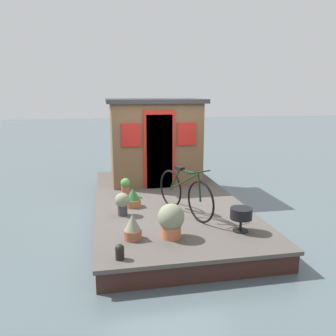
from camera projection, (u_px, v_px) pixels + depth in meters
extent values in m
plane|color=#4C5B60|center=(166.00, 215.00, 7.24)|extent=(60.00, 60.00, 0.00)
cube|color=#4C4742|center=(166.00, 200.00, 7.17)|extent=(5.59, 2.89, 0.06)
cube|color=#381E19|center=(166.00, 208.00, 7.21)|extent=(5.48, 2.84, 0.30)
cube|color=brown|center=(154.00, 142.00, 8.59)|extent=(1.67, 2.12, 1.94)
cube|color=#28282B|center=(154.00, 101.00, 8.37)|extent=(1.87, 2.32, 0.10)
cube|color=maroon|center=(159.00, 152.00, 7.79)|extent=(0.04, 0.60, 1.70)
cube|color=red|center=(160.00, 150.00, 7.78)|extent=(0.03, 0.72, 1.80)
cube|color=red|center=(187.00, 134.00, 7.82)|extent=(0.03, 0.44, 0.52)
cube|color=red|center=(131.00, 135.00, 7.59)|extent=(0.03, 0.44, 0.52)
torus|color=black|center=(200.00, 202.00, 5.78)|extent=(0.69, 0.30, 0.73)
torus|color=black|center=(170.00, 189.00, 6.56)|extent=(0.69, 0.30, 0.73)
cylinder|color=black|center=(183.00, 182.00, 6.15)|extent=(0.85, 0.36, 0.50)
cylinder|color=black|center=(189.00, 172.00, 5.98)|extent=(0.55, 0.24, 0.07)
cylinder|color=black|center=(175.00, 179.00, 6.39)|extent=(0.32, 0.15, 0.45)
cylinder|color=black|center=(199.00, 188.00, 5.76)|extent=(0.12, 0.07, 0.47)
cube|color=black|center=(179.00, 168.00, 6.21)|extent=(0.22, 0.17, 0.06)
cylinder|color=black|center=(198.00, 172.00, 5.73)|extent=(0.20, 0.47, 0.02)
cylinder|color=#B2603D|center=(133.00, 203.00, 6.64)|extent=(0.31, 0.31, 0.14)
cone|color=#2D602D|center=(133.00, 194.00, 6.60)|extent=(0.28, 0.28, 0.23)
cylinder|color=#38383D|center=(123.00, 210.00, 6.16)|extent=(0.17, 0.17, 0.19)
sphere|color=gray|center=(122.00, 200.00, 6.12)|extent=(0.27, 0.27, 0.27)
cylinder|color=#935138|center=(126.00, 191.00, 7.26)|extent=(0.18, 0.18, 0.24)
sphere|color=#4C8942|center=(125.00, 183.00, 7.22)|extent=(0.20, 0.20, 0.20)
cylinder|color=#935138|center=(133.00, 234.00, 5.15)|extent=(0.27, 0.27, 0.15)
cone|color=gray|center=(133.00, 222.00, 5.10)|extent=(0.24, 0.24, 0.25)
cylinder|color=#B2603D|center=(171.00, 232.00, 5.21)|extent=(0.30, 0.30, 0.19)
ellipsoid|color=gray|center=(171.00, 217.00, 5.16)|extent=(0.41, 0.41, 0.41)
cylinder|color=black|center=(241.00, 213.00, 5.40)|extent=(0.35, 0.35, 0.18)
cylinder|color=black|center=(241.00, 225.00, 5.44)|extent=(0.04, 0.04, 0.21)
cylinder|color=black|center=(240.00, 230.00, 5.46)|extent=(0.25, 0.25, 0.02)
cylinder|color=black|center=(120.00, 254.00, 4.52)|extent=(0.12, 0.12, 0.15)
sphere|color=black|center=(120.00, 249.00, 4.50)|extent=(0.12, 0.12, 0.12)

